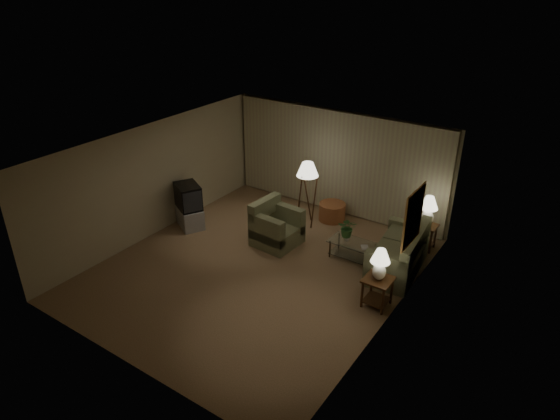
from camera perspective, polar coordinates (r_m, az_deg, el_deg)
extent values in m
plane|color=tan|center=(10.85, -2.53, -6.62)|extent=(7.00, 7.00, 0.00)
cube|color=#C2B995|center=(12.91, 6.66, 5.54)|extent=(6.00, 0.04, 2.70)
cube|color=#C2B995|center=(12.06, -14.22, 3.36)|extent=(0.04, 7.00, 2.70)
cube|color=#C2B995|center=(8.92, 13.05, -5.07)|extent=(0.04, 7.00, 2.70)
cube|color=white|center=(9.65, -2.84, 6.95)|extent=(6.00, 7.00, 0.04)
cube|color=#BCBA92|center=(12.84, 6.49, 5.43)|extent=(5.85, 0.12, 2.65)
cube|color=#C38B44|center=(9.41, 15.01, -0.79)|extent=(0.03, 0.90, 1.10)
cube|color=maroon|center=(9.41, 14.87, -0.76)|extent=(0.02, 0.80, 1.00)
cube|color=#7B7F59|center=(10.93, 13.18, -5.82)|extent=(1.96, 1.24, 0.42)
cube|color=#7B7F59|center=(11.62, -0.33, -2.91)|extent=(1.10, 1.06, 0.43)
cube|color=#37210F|center=(9.61, 11.17, -7.82)|extent=(0.52, 0.52, 0.04)
cube|color=#37210F|center=(9.88, 10.93, -10.03)|extent=(0.44, 0.44, 0.02)
cylinder|color=#37210F|center=(9.69, 9.36, -9.52)|extent=(0.05, 0.05, 0.56)
cylinder|color=#37210F|center=(10.01, 10.41, -8.32)|extent=(0.05, 0.05, 0.56)
cylinder|color=#37210F|center=(9.56, 11.65, -10.28)|extent=(0.05, 0.05, 0.56)
cylinder|color=#37210F|center=(9.89, 12.63, -9.04)|extent=(0.05, 0.05, 0.56)
cube|color=#37210F|center=(11.75, 16.34, -1.72)|extent=(0.50, 0.42, 0.04)
cube|color=#37210F|center=(11.97, 16.06, -3.66)|extent=(0.43, 0.36, 0.02)
cylinder|color=#37210F|center=(11.80, 14.98, -3.06)|extent=(0.05, 0.05, 0.56)
cylinder|color=#37210F|center=(12.08, 15.52, -2.43)|extent=(0.05, 0.05, 0.56)
cylinder|color=#37210F|center=(11.71, 16.81, -3.58)|extent=(0.05, 0.05, 0.56)
cylinder|color=#37210F|center=(11.98, 17.31, -2.93)|extent=(0.05, 0.05, 0.56)
ellipsoid|color=white|center=(9.51, 11.26, -6.92)|extent=(0.26, 0.26, 0.32)
cylinder|color=white|center=(9.41, 11.37, -5.91)|extent=(0.03, 0.03, 0.07)
cone|color=white|center=(9.33, 11.45, -5.14)|extent=(0.37, 0.37, 0.26)
ellipsoid|color=white|center=(11.66, 16.46, -0.86)|extent=(0.28, 0.28, 0.36)
cylinder|color=white|center=(11.57, 16.59, 0.10)|extent=(0.03, 0.03, 0.08)
cone|color=white|center=(11.50, 16.70, 0.83)|extent=(0.41, 0.41, 0.28)
cube|color=silver|center=(11.06, 8.32, -3.72)|extent=(1.03, 0.56, 0.02)
cube|color=silver|center=(11.22, 8.22, -5.08)|extent=(0.96, 0.49, 0.01)
cylinder|color=#42301A|center=(11.17, 5.72, -4.47)|extent=(0.04, 0.04, 0.40)
cylinder|color=#42301A|center=(11.50, 6.74, -3.56)|extent=(0.04, 0.04, 0.40)
cylinder|color=#42301A|center=(10.85, 9.86, -5.78)|extent=(0.04, 0.04, 0.40)
cylinder|color=#42301A|center=(11.18, 10.78, -4.81)|extent=(0.04, 0.04, 0.40)
cube|color=#A6A6A8|center=(12.59, -10.26, -0.76)|extent=(1.25, 1.20, 0.50)
cube|color=black|center=(12.35, -10.47, 1.54)|extent=(1.15, 1.11, 0.61)
cylinder|color=#37210F|center=(12.05, 3.15, 3.84)|extent=(0.04, 0.04, 0.24)
cone|color=white|center=(11.98, 3.18, 4.68)|extent=(0.54, 0.54, 0.33)
cylinder|color=#9D6035|center=(12.77, 5.98, -0.18)|extent=(0.72, 0.72, 0.45)
imported|color=white|center=(11.08, 7.65, -3.16)|extent=(0.15, 0.15, 0.14)
imported|color=#397534|center=(10.94, 7.75, -1.82)|extent=(0.51, 0.48, 0.45)
imported|color=olive|center=(10.89, 9.27, -4.23)|extent=(0.25, 0.26, 0.02)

